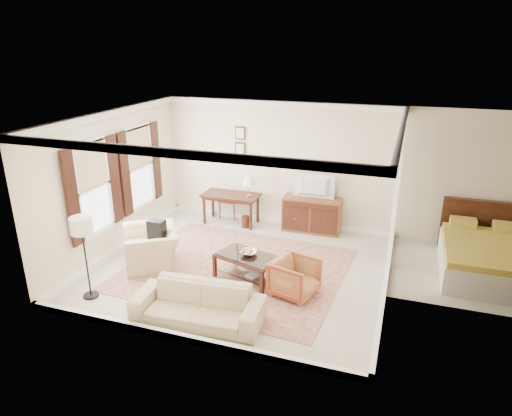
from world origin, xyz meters
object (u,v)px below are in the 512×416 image
Objects in this scene: coffee_table at (248,261)px; sofa at (198,299)px; club_armchair at (151,241)px; striped_armchair at (295,276)px; writing_desk at (231,199)px; tv at (313,179)px; sideboard at (312,215)px.

sofa reaches higher than coffee_table.
club_armchair is (-1.98, -0.06, 0.12)m from coffee_table.
striped_armchair is 0.36× the size of sofa.
club_armchair is 0.56× the size of sofa.
tv is at bearing 3.96° from writing_desk.
tv is 3.79m from club_armchair.
writing_desk is 2.60m from club_armchair.
club_armchair is (-2.94, 0.21, 0.13)m from striped_armchair.
tv is 2.80m from coffee_table.
tv is at bearing 22.15° from striped_armchair.
tv is (0.00, -0.02, 0.85)m from sideboard.
striped_armchair is at bearing -15.49° from coffee_table.
writing_desk is 1.03× the size of sideboard.
tv is 0.70× the size of coffee_table.
writing_desk is 0.66× the size of sofa.
club_armchair reaches higher than sofa.
sideboard is at bearing 4.55° from writing_desk.
sideboard is 3.73m from club_armchair.
writing_desk is 1.48× the size of tv.
sideboard is 2.68m from coffee_table.
writing_desk is 4.13m from sofa.
coffee_table is 1.56m from sofa.
writing_desk is 3.55m from striped_armchair.
striped_armchair is at bearing -83.39° from sideboard.
coffee_table is at bearing 90.00° from striped_armchair.
coffee_table is at bearing -103.45° from sideboard.
striped_armchair is at bearing -50.19° from writing_desk.
sofa reaches higher than writing_desk.
writing_desk is 1.18× the size of club_armchair.
tv is at bearing 99.92° from club_armchair.
writing_desk is at bearing -175.45° from sideboard.
sofa is (-1.23, -1.27, 0.03)m from striped_armchair.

